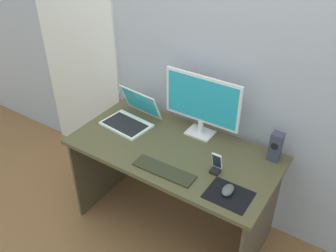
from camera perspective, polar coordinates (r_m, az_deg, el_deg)
ground_plane at (r=2.87m, az=0.73°, el=-14.99°), size 8.00×8.00×0.00m
wall_back at (r=2.41m, az=6.24°, el=11.54°), size 6.00×0.04×2.50m
door_left at (r=3.15m, az=-13.90°, el=11.53°), size 0.82×0.02×2.02m
desk at (r=2.47m, az=0.82°, el=-6.31°), size 1.36×0.68×0.72m
monitor at (r=2.38m, az=5.32°, el=3.65°), size 0.54×0.14×0.44m
speaker_right at (r=2.32m, az=16.50°, el=-3.12°), size 0.07×0.07×0.19m
laptop at (r=2.61m, az=-5.80°, el=1.42°), size 0.36×0.35×0.22m
keyboard_external at (r=2.20m, az=-0.67°, el=-6.97°), size 0.40×0.12×0.01m
mousepad at (r=2.08m, az=9.48°, el=-10.61°), size 0.25×0.20×0.00m
mouse at (r=2.08m, az=9.36°, el=-9.87°), size 0.06×0.10×0.04m
phone_in_dock at (r=2.18m, az=7.55°, el=-6.17°), size 0.06×0.06×0.14m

